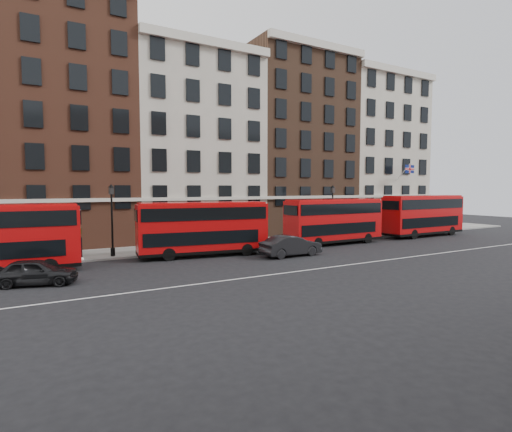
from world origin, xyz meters
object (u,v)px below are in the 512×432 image
bus_c (334,220)px  car_front (291,246)px  bus_d (423,214)px  bus_b (203,227)px  car_rear (35,272)px  traffic_light (425,211)px

bus_c → car_front: 7.99m
bus_d → car_front: bus_d is taller
bus_b → car_rear: size_ratio=2.39×
car_rear → car_front: 17.08m
bus_b → bus_d: 25.39m
bus_c → car_front: bearing=-155.8°
car_rear → traffic_light: bearing=-63.4°
bus_d → car_front: bearing=-171.5°
bus_d → car_rear: size_ratio=2.51×
car_rear → bus_c: bearing=-63.1°
bus_c → bus_d: size_ratio=0.95×
bus_d → car_front: 19.91m
bus_c → traffic_light: bus_c is taller
bus_d → car_rear: bus_d is taller
bus_c → car_rear: bus_c is taller
bus_c → traffic_light: 16.24m
bus_b → traffic_light: bearing=12.8°
bus_b → bus_d: bus_d is taller
traffic_light → bus_c: bearing=-171.1°
car_front → car_rear: bearing=90.7°
bus_b → car_front: bearing=-21.9°
car_rear → car_front: car_front is taller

